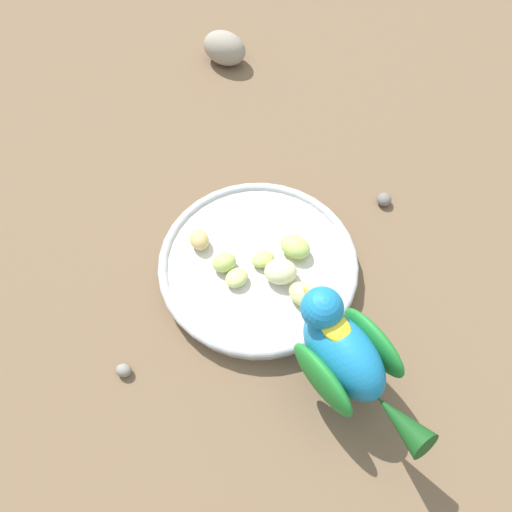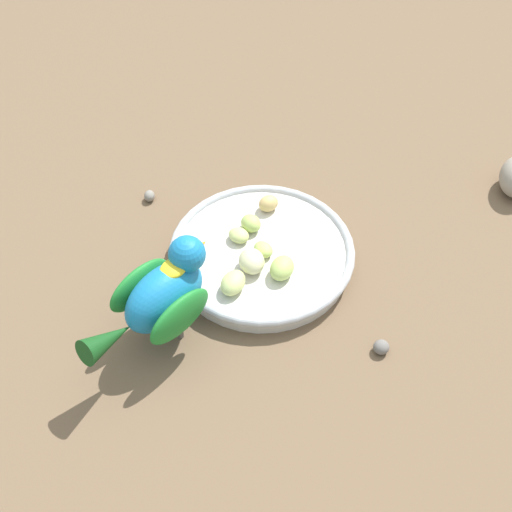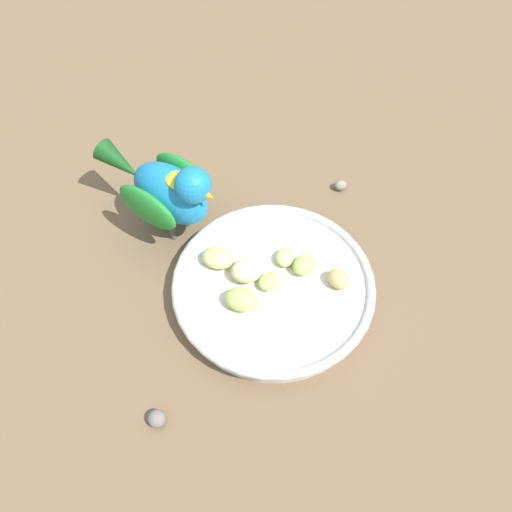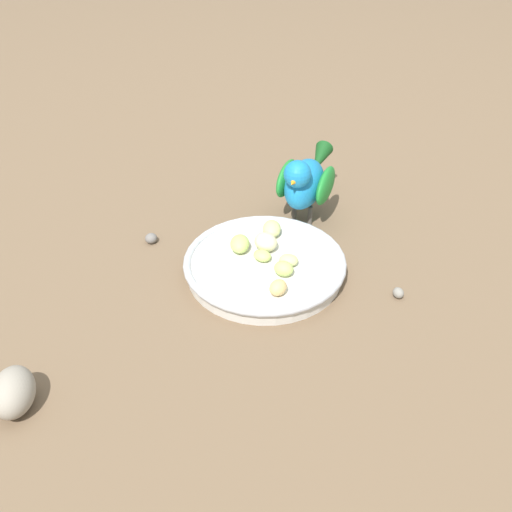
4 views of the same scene
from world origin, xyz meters
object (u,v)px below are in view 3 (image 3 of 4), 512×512
(apple_piece_2, at_px, (242,299))
(apple_piece_6, at_px, (304,265))
(parrot, at_px, (168,190))
(apple_piece_1, at_px, (269,281))
(apple_piece_3, at_px, (286,257))
(pebble_0, at_px, (157,418))
(apple_piece_0, at_px, (218,258))
(feeding_bowl, at_px, (273,286))
(pebble_1, at_px, (340,185))
(apple_piece_5, at_px, (247,270))
(apple_piece_4, at_px, (339,279))

(apple_piece_2, height_order, apple_piece_6, apple_piece_2)
(parrot, bearing_deg, apple_piece_1, -4.82)
(apple_piece_2, height_order, apple_piece_3, apple_piece_2)
(apple_piece_1, height_order, parrot, parrot)
(apple_piece_2, height_order, pebble_0, apple_piece_2)
(pebble_0, bearing_deg, apple_piece_0, -144.97)
(feeding_bowl, bearing_deg, pebble_1, -157.63)
(apple_piece_5, bearing_deg, parrot, -81.07)
(apple_piece_1, distance_m, parrot, 0.16)
(feeding_bowl, xyz_separation_m, apple_piece_0, (0.03, -0.06, 0.02))
(apple_piece_1, bearing_deg, parrot, -77.84)
(pebble_0, bearing_deg, apple_piece_6, -170.33)
(apple_piece_2, bearing_deg, pebble_0, 17.87)
(apple_piece_1, relative_size, pebble_1, 1.56)
(feeding_bowl, relative_size, apple_piece_5, 6.31)
(apple_piece_1, height_order, pebble_1, apple_piece_1)
(apple_piece_1, bearing_deg, apple_piece_4, 143.27)
(apple_piece_5, bearing_deg, apple_piece_1, 117.33)
(parrot, relative_size, pebble_0, 9.67)
(apple_piece_4, distance_m, apple_piece_6, 0.04)
(apple_piece_3, xyz_separation_m, pebble_1, (-0.15, -0.06, -0.02))
(feeding_bowl, height_order, pebble_0, feeding_bowl)
(feeding_bowl, relative_size, apple_piece_1, 8.72)
(apple_piece_1, bearing_deg, apple_piece_6, 168.87)
(apple_piece_1, bearing_deg, pebble_1, -158.57)
(apple_piece_1, bearing_deg, apple_piece_5, -62.67)
(apple_piece_2, bearing_deg, apple_piece_5, -136.45)
(pebble_0, bearing_deg, feeding_bowl, -166.20)
(apple_piece_4, bearing_deg, feeding_bowl, -38.44)
(feeding_bowl, relative_size, apple_piece_4, 8.69)
(apple_piece_2, relative_size, pebble_0, 1.98)
(apple_piece_0, xyz_separation_m, apple_piece_2, (0.01, 0.06, 0.00))
(apple_piece_0, xyz_separation_m, parrot, (0.00, -0.09, 0.04))
(apple_piece_5, height_order, apple_piece_6, apple_piece_5)
(apple_piece_0, xyz_separation_m, apple_piece_6, (-0.07, 0.07, -0.00))
(apple_piece_3, bearing_deg, pebble_0, 15.72)
(pebble_1, bearing_deg, apple_piece_5, 13.56)
(apple_piece_4, relative_size, pebble_1, 1.56)
(apple_piece_3, bearing_deg, apple_piece_4, 113.70)
(apple_piece_1, relative_size, apple_piece_6, 0.96)
(apple_piece_5, bearing_deg, apple_piece_2, 43.55)
(feeding_bowl, height_order, apple_piece_0, apple_piece_0)
(feeding_bowl, distance_m, apple_piece_1, 0.02)
(apple_piece_6, height_order, pebble_0, apple_piece_6)
(apple_piece_6, distance_m, pebble_1, 0.16)
(apple_piece_2, bearing_deg, parrot, -92.83)
(feeding_bowl, bearing_deg, apple_piece_2, 0.50)
(apple_piece_3, height_order, apple_piece_6, apple_piece_6)
(apple_piece_4, height_order, apple_piece_6, same)
(apple_piece_0, distance_m, apple_piece_2, 0.06)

